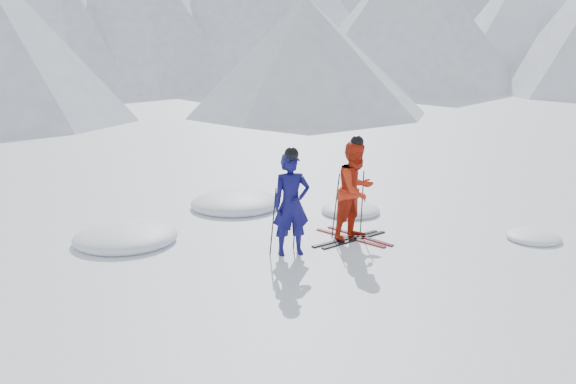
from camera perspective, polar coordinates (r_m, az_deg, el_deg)
ground at (r=12.41m, az=8.98°, el=-4.22°), size 160.00×160.00×0.00m
mountain_range at (r=46.20m, az=-16.68°, el=16.58°), size 106.15×62.94×15.53m
skier_blue at (r=11.05m, az=0.31°, el=-1.17°), size 0.80×0.64×1.89m
skier_red at (r=12.07m, az=6.36°, el=0.16°), size 1.07×0.90×1.95m
pole_blue_left at (r=11.09m, az=-1.41°, el=-2.80°), size 0.12×0.09×1.26m
pole_blue_right at (r=11.46m, az=0.66°, el=-2.26°), size 0.12×0.07×1.26m
pole_red_left at (r=12.15m, az=4.48°, el=-1.28°), size 0.13×0.10×1.30m
pole_red_right at (r=12.44m, az=6.95°, el=-0.99°), size 0.13×0.09×1.30m
ski_worn_left at (r=12.25m, az=5.81°, el=-4.29°), size 0.46×1.68×0.03m
ski_worn_right at (r=12.40m, az=6.68°, el=-4.10°), size 0.34×1.69×0.03m
ski_loose_a at (r=12.19m, az=5.42°, el=-4.37°), size 1.70×0.21×0.03m
ski_loose_b at (r=12.14m, az=6.24°, el=-4.47°), size 1.70×0.27×0.03m
snow_lumps at (r=13.45m, az=-5.77°, el=-2.74°), size 8.35×7.07×0.47m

